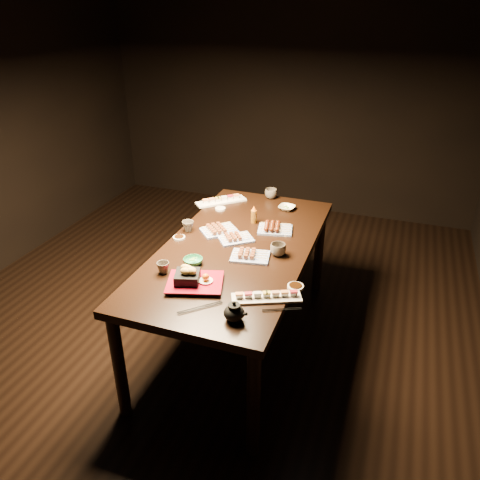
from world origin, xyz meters
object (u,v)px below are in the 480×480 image
at_px(yakitori_plate_right, 250,253).
at_px(teacup_mid_right, 278,250).
at_px(yakitori_plate_left, 219,228).
at_px(edamame_bowl_cream, 287,208).
at_px(teacup_near_left, 163,268).
at_px(sushi_platter_far, 221,199).
at_px(yakitori_plate_center, 236,236).
at_px(teacup_far_right, 271,194).
at_px(sushi_platter_near, 267,295).
at_px(condiment_bottle, 254,214).
at_px(dining_table, 238,295).
at_px(teapot, 234,311).
at_px(tempura_tray, 195,276).
at_px(edamame_bowl_green, 193,261).
at_px(teacup_far_left, 188,226).

xyz_separation_m(yakitori_plate_right, teacup_mid_right, (0.15, 0.09, 0.01)).
relative_size(yakitori_plate_left, edamame_bowl_cream, 1.94).
distance_m(yakitori_plate_left, teacup_near_left, 0.61).
bearing_deg(teacup_mid_right, yakitori_plate_left, 159.04).
height_order(edamame_bowl_cream, teacup_near_left, teacup_near_left).
relative_size(sushi_platter_far, yakitori_plate_center, 1.83).
height_order(sushi_platter_far, teacup_far_right, teacup_far_right).
xyz_separation_m(yakitori_plate_center, yakitori_plate_left, (-0.15, 0.07, 0.00)).
bearing_deg(yakitori_plate_left, edamame_bowl_cream, 13.44).
distance_m(sushi_platter_far, edamame_bowl_cream, 0.51).
xyz_separation_m(sushi_platter_near, condiment_bottle, (-0.36, 0.87, 0.04)).
height_order(dining_table, yakitori_plate_right, yakitori_plate_right).
height_order(yakitori_plate_left, teacup_near_left, teacup_near_left).
relative_size(teacup_near_left, teapot, 0.59).
bearing_deg(teapot, tempura_tray, 149.56).
bearing_deg(teapot, condiment_bottle, 107.99).
relative_size(sushi_platter_near, teacup_near_left, 5.04).
distance_m(edamame_bowl_green, condiment_bottle, 0.69).
xyz_separation_m(yakitori_plate_right, teapot, (0.12, -0.61, 0.02)).
height_order(teapot, condiment_bottle, condiment_bottle).
distance_m(tempura_tray, teapot, 0.38).
relative_size(sushi_platter_far, edamame_bowl_cream, 3.28).
relative_size(sushi_platter_near, condiment_bottle, 2.91).
relative_size(dining_table, sushi_platter_far, 4.63).
height_order(teacup_far_left, teacup_far_right, teacup_far_right).
xyz_separation_m(teacup_near_left, condiment_bottle, (0.28, 0.82, 0.03)).
bearing_deg(yakitori_plate_center, yakitori_plate_right, -87.95).
bearing_deg(sushi_platter_near, edamame_bowl_green, 134.57).
bearing_deg(edamame_bowl_cream, teacup_mid_right, -79.80).
relative_size(sushi_platter_near, edamame_bowl_green, 3.18).
distance_m(yakitori_plate_center, teapot, 0.85).
height_order(edamame_bowl_cream, teapot, teapot).
bearing_deg(teacup_far_left, teacup_far_right, 64.19).
relative_size(teacup_mid_right, condiment_bottle, 0.77).
bearing_deg(dining_table, tempura_tray, -108.00).
relative_size(yakitori_plate_center, teapot, 1.73).
xyz_separation_m(edamame_bowl_green, edamame_bowl_cream, (0.32, 0.96, -0.00)).
bearing_deg(yakitori_plate_center, teapot, -108.81).
bearing_deg(edamame_bowl_green, teacup_near_left, -128.17).
bearing_deg(yakitori_plate_left, edamame_bowl_green, -131.80).
bearing_deg(teacup_far_right, yakitori_plate_center, -91.07).
bearing_deg(teacup_mid_right, condiment_bottle, 125.97).
bearing_deg(edamame_bowl_cream, yakitori_plate_center, -107.74).
distance_m(dining_table, edamame_bowl_green, 0.52).
height_order(yakitori_plate_right, teapot, teapot).
bearing_deg(sushi_platter_near, yakitori_plate_right, 95.60).
xyz_separation_m(sushi_platter_far, edamame_bowl_cream, (0.51, 0.03, -0.01)).
bearing_deg(yakitori_plate_right, sushi_platter_near, -70.92).
height_order(sushi_platter_far, yakitori_plate_left, yakitori_plate_left).
distance_m(yakitori_plate_right, teacup_far_left, 0.55).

